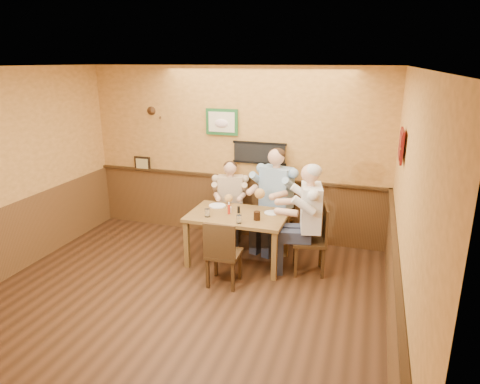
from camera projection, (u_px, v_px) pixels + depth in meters
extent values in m
plane|color=#331D0F|center=(170.00, 310.00, 5.14)|extent=(5.00, 5.00, 0.00)
cube|color=silver|center=(157.00, 67.00, 4.31)|extent=(5.00, 5.00, 0.02)
cube|color=#DDA04D|center=(235.00, 154.00, 7.00)|extent=(5.00, 0.02, 2.80)
cube|color=#DDA04D|center=(404.00, 224.00, 4.01)|extent=(0.02, 5.00, 2.80)
cube|color=brown|center=(234.00, 206.00, 7.25)|extent=(5.00, 0.02, 1.00)
cube|color=brown|center=(392.00, 307.00, 4.28)|extent=(0.02, 5.00, 1.00)
cube|color=black|center=(259.00, 153.00, 6.83)|extent=(0.88, 0.03, 0.34)
cube|color=#1E5829|center=(222.00, 122.00, 6.87)|extent=(0.54, 0.03, 0.42)
cube|color=black|center=(142.00, 164.00, 7.54)|extent=(0.30, 0.03, 0.26)
cube|color=maroon|center=(401.00, 145.00, 4.81)|extent=(0.03, 0.48, 0.36)
cube|color=brown|center=(238.00, 216.00, 6.16)|extent=(1.40, 0.90, 0.05)
cube|color=brown|center=(187.00, 245.00, 6.10)|extent=(0.07, 0.07, 0.70)
cube|color=brown|center=(274.00, 256.00, 5.73)|extent=(0.07, 0.07, 0.70)
cube|color=brown|center=(207.00, 225.00, 6.81)|extent=(0.07, 0.07, 0.70)
cube|color=brown|center=(286.00, 235.00, 6.45)|extent=(0.07, 0.07, 0.70)
cylinder|color=white|center=(207.00, 213.00, 6.03)|extent=(0.09, 0.09, 0.12)
cylinder|color=white|center=(239.00, 219.00, 5.79)|extent=(0.09, 0.09, 0.11)
cylinder|color=black|center=(257.00, 216.00, 5.91)|extent=(0.11, 0.11, 0.12)
cylinder|color=red|center=(229.00, 209.00, 6.13)|extent=(0.04, 0.04, 0.16)
cylinder|color=white|center=(230.00, 210.00, 6.20)|extent=(0.04, 0.04, 0.09)
cylinder|color=black|center=(239.00, 210.00, 6.18)|extent=(0.05, 0.05, 0.10)
cylinder|color=white|center=(217.00, 206.00, 6.48)|extent=(0.29, 0.29, 0.02)
cylinder|color=white|center=(272.00, 213.00, 6.18)|extent=(0.29, 0.29, 0.01)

